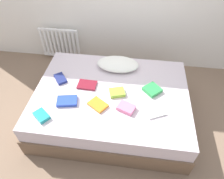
{
  "coord_description": "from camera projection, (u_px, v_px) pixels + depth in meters",
  "views": [
    {
      "loc": [
        0.25,
        -1.82,
        2.4
      ],
      "look_at": [
        0.0,
        0.05,
        0.48
      ],
      "focal_mm": 33.07,
      "sensor_mm": 36.0,
      "label": 1
    }
  ],
  "objects": [
    {
      "name": "textbook_white",
      "position": [
        155.0,
        112.0,
        2.39
      ],
      "size": [
        0.27,
        0.24,
        0.02
      ],
      "primitive_type": "cube",
      "rotation": [
        0.0,
        0.0,
        0.44
      ],
      "color": "white",
      "rests_on": "bed"
    },
    {
      "name": "pillow",
      "position": [
        118.0,
        64.0,
        2.93
      ],
      "size": [
        0.59,
        0.35,
        0.12
      ],
      "primitive_type": "ellipsoid",
      "color": "white",
      "rests_on": "bed"
    },
    {
      "name": "textbook_navy",
      "position": [
        60.0,
        79.0,
        2.78
      ],
      "size": [
        0.22,
        0.24,
        0.04
      ],
      "primitive_type": "cube",
      "rotation": [
        0.0,
        0.0,
        -0.92
      ],
      "color": "navy",
      "rests_on": "bed"
    },
    {
      "name": "textbook_orange",
      "position": [
        98.0,
        105.0,
        2.46
      ],
      "size": [
        0.27,
        0.25,
        0.03
      ],
      "primitive_type": "cube",
      "rotation": [
        0.0,
        0.0,
        -0.61
      ],
      "color": "orange",
      "rests_on": "bed"
    },
    {
      "name": "textbook_teal",
      "position": [
        41.0,
        116.0,
        2.34
      ],
      "size": [
        0.22,
        0.21,
        0.05
      ],
      "primitive_type": "cube",
      "rotation": [
        0.0,
        0.0,
        -0.67
      ],
      "color": "teal",
      "rests_on": "bed"
    },
    {
      "name": "textbook_lime",
      "position": [
        117.0,
        92.0,
        2.59
      ],
      "size": [
        0.22,
        0.19,
        0.05
      ],
      "primitive_type": "cube",
      "rotation": [
        0.0,
        0.0,
        0.3
      ],
      "color": "#8CC638",
      "rests_on": "bed"
    },
    {
      "name": "ground_plane",
      "position": [
        112.0,
        115.0,
        3.0
      ],
      "size": [
        8.0,
        8.0,
        0.0
      ],
      "primitive_type": "plane",
      "color": "#7F6651"
    },
    {
      "name": "textbook_pink",
      "position": [
        126.0,
        108.0,
        2.41
      ],
      "size": [
        0.23,
        0.21,
        0.05
      ],
      "primitive_type": "cube",
      "rotation": [
        0.0,
        0.0,
        -0.39
      ],
      "color": "pink",
      "rests_on": "bed"
    },
    {
      "name": "radiator",
      "position": [
        60.0,
        43.0,
        3.68
      ],
      "size": [
        0.69,
        0.04,
        0.55
      ],
      "color": "white",
      "rests_on": "ground"
    },
    {
      "name": "textbook_green",
      "position": [
        152.0,
        90.0,
        2.62
      ],
      "size": [
        0.27,
        0.27,
        0.05
      ],
      "primitive_type": "cube",
      "rotation": [
        0.0,
        0.0,
        -0.81
      ],
      "color": "green",
      "rests_on": "bed"
    },
    {
      "name": "textbook_blue",
      "position": [
        67.0,
        101.0,
        2.5
      ],
      "size": [
        0.27,
        0.2,
        0.04
      ],
      "primitive_type": "cube",
      "rotation": [
        0.0,
        0.0,
        0.19
      ],
      "color": "#2847B7",
      "rests_on": "bed"
    },
    {
      "name": "bed",
      "position": [
        112.0,
        104.0,
        2.82
      ],
      "size": [
        2.0,
        1.5,
        0.5
      ],
      "color": "brown",
      "rests_on": "ground"
    },
    {
      "name": "textbook_maroon",
      "position": [
        87.0,
        85.0,
        2.7
      ],
      "size": [
        0.25,
        0.18,
        0.03
      ],
      "primitive_type": "cube",
      "rotation": [
        0.0,
        0.0,
        -0.03
      ],
      "color": "maroon",
      "rests_on": "bed"
    }
  ]
}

